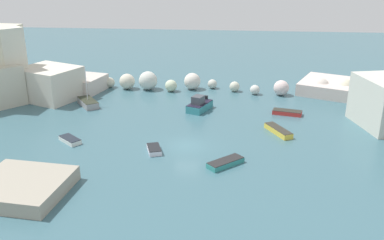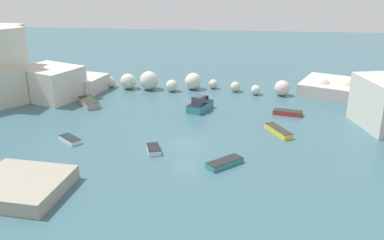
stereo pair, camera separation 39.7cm
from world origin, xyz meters
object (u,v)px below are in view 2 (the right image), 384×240
at_px(moored_boat_2, 278,131).
at_px(moored_boat_6, 70,139).
at_px(stone_dock, 21,186).
at_px(moored_boat_0, 225,163).
at_px(moored_boat_7, 288,113).
at_px(moored_boat_1, 13,176).
at_px(moored_boat_5, 154,149).
at_px(moored_boat_3, 89,102).
at_px(moored_boat_4, 200,105).

distance_m(moored_boat_2, moored_boat_6, 22.81).
height_order(stone_dock, moored_boat_0, stone_dock).
relative_size(stone_dock, moored_boat_2, 1.70).
height_order(moored_boat_2, moored_boat_7, moored_boat_2).
relative_size(moored_boat_1, moored_boat_5, 0.97).
bearing_deg(moored_boat_6, moored_boat_5, 30.60).
distance_m(stone_dock, moored_boat_3, 22.93).
relative_size(moored_boat_5, moored_boat_7, 0.69).
distance_m(moored_boat_1, moored_boat_5, 13.27).
bearing_deg(moored_boat_7, moored_boat_6, -141.65).
bearing_deg(moored_boat_2, moored_boat_0, 118.81).
height_order(moored_boat_1, moored_boat_3, moored_boat_3).
height_order(moored_boat_3, moored_boat_5, moored_boat_3).
bearing_deg(moored_boat_4, moored_boat_2, 75.76).
bearing_deg(moored_boat_1, stone_dock, -110.38).
bearing_deg(stone_dock, moored_boat_5, 44.69).
bearing_deg(moored_boat_0, moored_boat_7, 20.92).
distance_m(moored_boat_4, moored_boat_6, 17.38).
height_order(stone_dock, moored_boat_1, stone_dock).
bearing_deg(stone_dock, moored_boat_0, 22.75).
bearing_deg(moored_boat_2, moored_boat_5, 88.20).
relative_size(stone_dock, moored_boat_6, 2.48).
bearing_deg(moored_boat_1, moored_boat_2, -31.94).
bearing_deg(moored_boat_6, moored_boat_0, 27.00).
xyz_separation_m(moored_boat_0, moored_boat_5, (-7.27, 2.28, 0.00)).
relative_size(moored_boat_2, moored_boat_4, 0.95).
bearing_deg(moored_boat_4, moored_boat_7, 109.39).
distance_m(moored_boat_1, moored_boat_2, 27.64).
relative_size(moored_boat_1, moored_boat_2, 0.60).
height_order(moored_boat_1, moored_boat_4, moored_boat_4).
xyz_separation_m(moored_boat_6, moored_boat_7, (23.95, 11.24, 0.02)).
height_order(moored_boat_5, moored_boat_7, moored_boat_7).
xyz_separation_m(moored_boat_1, moored_boat_6, (1.96, 8.46, 0.02)).
distance_m(moored_boat_2, moored_boat_4, 11.75).
distance_m(moored_boat_2, moored_boat_7, 6.65).
height_order(stone_dock, moored_boat_6, stone_dock).
relative_size(moored_boat_5, moored_boat_6, 0.90).
bearing_deg(moored_boat_1, moored_boat_6, 16.38).
distance_m(moored_boat_1, moored_boat_7, 32.55).
relative_size(stone_dock, moored_boat_0, 2.00).
distance_m(moored_boat_1, moored_boat_6, 8.68).
distance_m(moored_boat_0, moored_boat_1, 19.17).
xyz_separation_m(moored_boat_1, moored_boat_5, (11.33, 6.92, 0.03)).
xyz_separation_m(stone_dock, moored_boat_3, (-2.12, 22.83, -0.17)).
distance_m(moored_boat_1, moored_boat_4, 25.03).
height_order(moored_boat_3, moored_boat_4, moored_boat_3).
bearing_deg(moored_boat_3, moored_boat_0, 13.03).
bearing_deg(moored_boat_7, stone_dock, -124.16).
distance_m(stone_dock, moored_boat_4, 25.91).
xyz_separation_m(moored_boat_5, moored_boat_6, (-9.37, 1.54, -0.02)).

